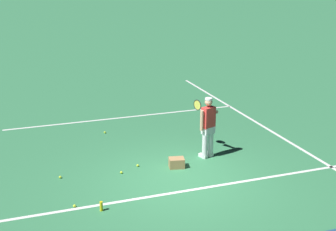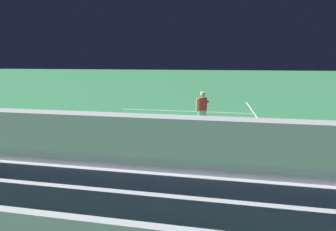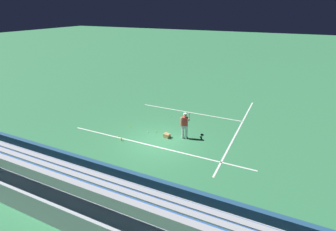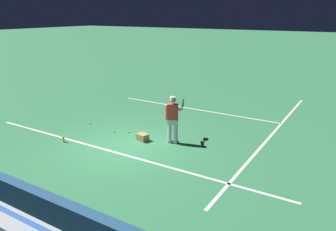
{
  "view_description": "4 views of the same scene",
  "coord_description": "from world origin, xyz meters",
  "views": [
    {
      "loc": [
        -3.79,
        -9.82,
        5.09
      ],
      "look_at": [
        0.37,
        1.97,
        1.09
      ],
      "focal_mm": 50.0,
      "sensor_mm": 36.0,
      "label": 1
    },
    {
      "loc": [
        1.87,
        -10.33,
        3.06
      ],
      "look_at": [
        -0.23,
        0.99,
        0.65
      ],
      "focal_mm": 28.0,
      "sensor_mm": 36.0,
      "label": 2
    },
    {
      "loc": [
        6.72,
        -12.57,
        7.73
      ],
      "look_at": [
        0.18,
        1.11,
        1.41
      ],
      "focal_mm": 28.0,
      "sensor_mm": 36.0,
      "label": 3
    },
    {
      "loc": [
        6.87,
        -8.2,
        4.5
      ],
      "look_at": [
        1.1,
        1.2,
        1.02
      ],
      "focal_mm": 35.0,
      "sensor_mm": 36.0,
      "label": 4
    }
  ],
  "objects": [
    {
      "name": "tennis_ball_far_left",
      "position": [
        -0.74,
        1.25,
        0.03
      ],
      "size": [
        0.07,
        0.07,
        0.07
      ],
      "primitive_type": "sphere",
      "color": "#CCE533",
      "rests_on": "ground"
    },
    {
      "name": "court_sideline_white",
      "position": [
        4.11,
        4.0,
        0.0
      ],
      "size": [
        0.1,
        12.0,
        0.01
      ],
      "primitive_type": "cube",
      "color": "white",
      "rests_on": "ground"
    },
    {
      "name": "tennis_ball_toward_net",
      "position": [
        -2.67,
        -0.42,
        0.03
      ],
      "size": [
        0.07,
        0.07,
        0.07
      ],
      "primitive_type": "sphere",
      "color": "#CCE533",
      "rests_on": "ground"
    },
    {
      "name": "tennis_player",
      "position": [
        1.27,
        1.26,
        0.89
      ],
      "size": [
        0.58,
        1.07,
        1.71
      ],
      "color": "silver",
      "rests_on": "ground"
    },
    {
      "name": "back_wall_sponsor_board",
      "position": [
        0.01,
        -4.65,
        0.55
      ],
      "size": [
        24.85,
        0.25,
        1.1
      ],
      "color": "navy",
      "rests_on": "ground"
    },
    {
      "name": "tennis_ball_midcourt",
      "position": [
        -1.26,
        0.96,
        0.03
      ],
      "size": [
        0.07,
        0.07,
        0.07
      ],
      "primitive_type": "sphere",
      "color": "#CCE533",
      "rests_on": "ground"
    },
    {
      "name": "court_baseline_white",
      "position": [
        0.0,
        -0.5,
        0.0
      ],
      "size": [
        12.0,
        0.1,
        0.01
      ],
      "primitive_type": "cube",
      "color": "white",
      "rests_on": "ground"
    },
    {
      "name": "tennis_ball_far_right",
      "position": [
        -1.02,
        4.1,
        0.03
      ],
      "size": [
        0.07,
        0.07,
        0.07
      ],
      "primitive_type": "sphere",
      "color": "#CCE533",
      "rests_on": "ground"
    },
    {
      "name": "ground_plane",
      "position": [
        0.0,
        0.0,
        0.0
      ],
      "size": [
        160.0,
        160.0,
        0.0
      ],
      "primitive_type": "plane",
      "color": "#337A4C"
    },
    {
      "name": "court_service_line_white",
      "position": [
        0.0,
        5.5,
        0.0
      ],
      "size": [
        8.22,
        0.1,
        0.01
      ],
      "primitive_type": "cube",
      "color": "white",
      "rests_on": "ground"
    },
    {
      "name": "bleacher_stand",
      "position": [
        0.0,
        -6.48,
        0.73
      ],
      "size": [
        23.61,
        2.4,
        2.95
      ],
      "color": "#9EA3A8",
      "rests_on": "ground"
    },
    {
      "name": "tennis_ball_on_baseline",
      "position": [
        -2.78,
        1.2,
        0.03
      ],
      "size": [
        0.07,
        0.07,
        0.07
      ],
      "primitive_type": "sphere",
      "color": "#CCE533",
      "rests_on": "ground"
    },
    {
      "name": "ball_box_cardboard",
      "position": [
        0.22,
        0.86,
        0.13
      ],
      "size": [
        0.45,
        0.37,
        0.26
      ],
      "primitive_type": "cube",
      "rotation": [
        0.0,
        0.0,
        -0.2
      ],
      "color": "#A87F51",
      "rests_on": "ground"
    },
    {
      "name": "water_bottle",
      "position": [
        -2.14,
        -0.77,
        0.11
      ],
      "size": [
        0.07,
        0.07,
        0.22
      ],
      "primitive_type": "cylinder",
      "color": "yellow",
      "rests_on": "ground"
    }
  ]
}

